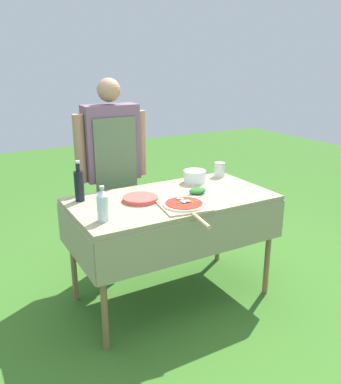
% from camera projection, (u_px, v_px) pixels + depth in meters
% --- Properties ---
extents(ground_plane, '(12.00, 12.00, 0.00)m').
position_uv_depth(ground_plane, '(172.00, 296.00, 3.15)').
color(ground_plane, '#386B23').
extents(prep_table, '(1.46, 0.77, 0.81)m').
position_uv_depth(prep_table, '(172.00, 208.00, 2.93)').
color(prep_table, gray).
rests_on(prep_table, ground).
extents(person_cook, '(0.61, 0.21, 1.61)m').
position_uv_depth(person_cook, '(112.00, 161.00, 3.32)').
color(person_cook, '#333D56').
rests_on(person_cook, ground).
extents(pizza_on_peel, '(0.36, 0.57, 0.05)m').
position_uv_depth(pizza_on_peel, '(185.00, 205.00, 2.69)').
color(pizza_on_peel, '#D1B27F').
rests_on(pizza_on_peel, prep_table).
extents(oil_bottle, '(0.07, 0.07, 0.29)m').
position_uv_depth(oil_bottle, '(79.00, 185.00, 2.79)').
color(oil_bottle, black).
rests_on(oil_bottle, prep_table).
extents(water_bottle, '(0.07, 0.07, 0.22)m').
position_uv_depth(water_bottle, '(103.00, 205.00, 2.44)').
color(water_bottle, silver).
rests_on(water_bottle, prep_table).
extents(herb_container, '(0.18, 0.15, 0.05)m').
position_uv_depth(herb_container, '(198.00, 191.00, 2.96)').
color(herb_container, silver).
rests_on(herb_container, prep_table).
extents(mixing_tub, '(0.18, 0.18, 0.10)m').
position_uv_depth(mixing_tub, '(195.00, 176.00, 3.23)').
color(mixing_tub, silver).
rests_on(mixing_tub, prep_table).
extents(plate_stack, '(0.25, 0.25, 0.03)m').
position_uv_depth(plate_stack, '(140.00, 199.00, 2.82)').
color(plate_stack, '#DB4C42').
rests_on(plate_stack, prep_table).
extents(sauce_jar, '(0.09, 0.09, 0.12)m').
position_uv_depth(sauce_jar, '(220.00, 170.00, 3.40)').
color(sauce_jar, silver).
rests_on(sauce_jar, prep_table).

